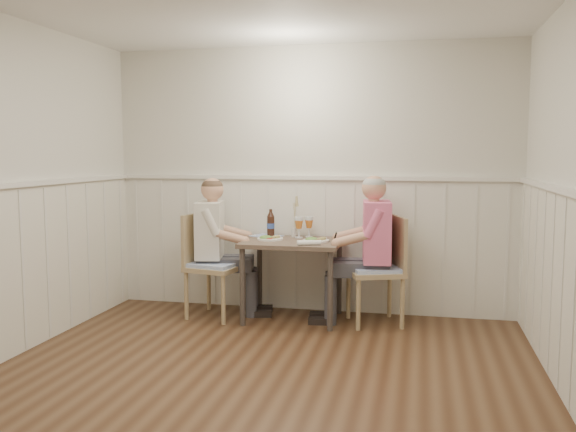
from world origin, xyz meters
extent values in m
plane|color=#422817|center=(0.00, 0.00, 0.00)|extent=(4.50, 4.50, 0.00)
cube|color=silver|center=(0.00, 2.25, 1.30)|extent=(4.00, 0.04, 2.60)
cube|color=silver|center=(0.00, -2.25, 1.30)|extent=(4.00, 0.04, 2.60)
cube|color=white|center=(0.00, 2.23, 0.65)|extent=(3.98, 0.03, 1.30)
cube|color=silver|center=(0.00, 2.22, 1.32)|extent=(3.98, 0.06, 0.04)
cube|color=#4B413A|center=(-0.09, 1.84, 0.73)|extent=(0.90, 0.70, 0.04)
cylinder|color=#3F3833|center=(-0.50, 1.54, 0.35)|extent=(0.05, 0.05, 0.71)
cylinder|color=#3F3833|center=(-0.50, 2.14, 0.35)|extent=(0.05, 0.05, 0.71)
cylinder|color=#3F3833|center=(0.31, 1.54, 0.35)|extent=(0.05, 0.05, 0.71)
cylinder|color=#3F3833|center=(0.31, 2.14, 0.35)|extent=(0.05, 0.05, 0.71)
cube|color=#9F8759|center=(0.67, 1.86, 0.48)|extent=(0.60, 0.60, 0.04)
cube|color=#5476C3|center=(0.67, 1.86, 0.52)|extent=(0.54, 0.54, 0.03)
cube|color=#9F8759|center=(0.87, 1.93, 0.74)|extent=(0.19, 0.45, 0.49)
cylinder|color=#9F8759|center=(0.93, 1.74, 0.23)|extent=(0.04, 0.04, 0.46)
cylinder|color=#9F8759|center=(0.55, 1.61, 0.23)|extent=(0.04, 0.04, 0.46)
cylinder|color=#9F8759|center=(0.79, 2.12, 0.23)|extent=(0.04, 0.04, 0.46)
cylinder|color=#9F8759|center=(0.41, 1.98, 0.23)|extent=(0.04, 0.04, 0.46)
cube|color=#9F8759|center=(-0.83, 1.77, 0.48)|extent=(0.55, 0.55, 0.04)
cube|color=#5476C3|center=(-0.83, 1.77, 0.52)|extent=(0.50, 0.50, 0.03)
cube|color=#9F8759|center=(-1.04, 1.81, 0.74)|extent=(0.13, 0.46, 0.49)
cylinder|color=#9F8759|center=(-0.98, 2.00, 0.23)|extent=(0.04, 0.04, 0.45)
cylinder|color=#9F8759|center=(-0.59, 1.92, 0.23)|extent=(0.04, 0.04, 0.45)
cylinder|color=#9F8759|center=(-1.07, 1.61, 0.23)|extent=(0.04, 0.04, 0.45)
cylinder|color=#9F8759|center=(-0.68, 1.53, 0.23)|extent=(0.04, 0.04, 0.45)
cube|color=#3F3F47|center=(0.66, 1.88, 0.23)|extent=(0.49, 0.45, 0.45)
cube|color=#3F3F47|center=(0.46, 1.86, 0.51)|extent=(0.46, 0.41, 0.13)
cube|color=pink|center=(0.66, 1.88, 0.85)|extent=(0.29, 0.47, 0.55)
sphere|color=tan|center=(0.66, 1.88, 1.25)|extent=(0.22, 0.22, 0.22)
sphere|color=#A5A5A0|center=(0.66, 1.88, 1.28)|extent=(0.21, 0.21, 0.21)
cube|color=black|center=(0.30, 1.84, 0.86)|extent=(0.02, 0.07, 0.13)
cube|color=#3F3F47|center=(-0.89, 1.85, 0.22)|extent=(0.50, 0.47, 0.44)
cube|color=#3F3F47|center=(-0.70, 1.89, 0.50)|extent=(0.47, 0.43, 0.13)
cube|color=silver|center=(-0.89, 1.85, 0.83)|extent=(0.32, 0.47, 0.54)
sphere|color=tan|center=(-0.89, 1.85, 1.22)|extent=(0.22, 0.22, 0.22)
sphere|color=#4C3828|center=(-0.89, 1.85, 1.25)|extent=(0.21, 0.21, 0.21)
cylinder|color=white|center=(0.13, 1.82, 0.76)|extent=(0.24, 0.24, 0.02)
ellipsoid|color=#3F722D|center=(0.09, 1.79, 0.79)|extent=(0.12, 0.10, 0.04)
sphere|color=tan|center=(0.18, 1.83, 0.78)|extent=(0.03, 0.03, 0.03)
cube|color=#834D51|center=(0.15, 1.88, 0.77)|extent=(0.07, 0.04, 0.01)
cylinder|color=white|center=(0.20, 1.88, 0.78)|extent=(0.05, 0.05, 0.03)
cylinder|color=white|center=(-0.31, 1.85, 0.76)|extent=(0.24, 0.24, 0.02)
ellipsoid|color=#3F722D|center=(-0.35, 1.82, 0.79)|extent=(0.12, 0.10, 0.05)
sphere|color=tan|center=(-0.26, 1.85, 0.78)|extent=(0.03, 0.03, 0.03)
cylinder|color=silver|center=(0.01, 2.09, 0.75)|extent=(0.07, 0.07, 0.01)
cylinder|color=silver|center=(0.01, 2.09, 0.80)|extent=(0.01, 0.01, 0.09)
cone|color=orange|center=(0.01, 2.09, 0.88)|extent=(0.08, 0.08, 0.08)
cylinder|color=silver|center=(0.01, 2.09, 0.93)|extent=(0.08, 0.08, 0.03)
cylinder|color=silver|center=(-0.07, 2.02, 0.75)|extent=(0.07, 0.07, 0.01)
cylinder|color=silver|center=(-0.07, 2.02, 0.80)|extent=(0.01, 0.01, 0.09)
cone|color=orange|center=(-0.07, 2.02, 0.88)|extent=(0.08, 0.08, 0.08)
cylinder|color=silver|center=(-0.07, 2.02, 0.94)|extent=(0.08, 0.08, 0.03)
cylinder|color=black|center=(-0.36, 2.08, 0.85)|extent=(0.07, 0.07, 0.19)
cone|color=black|center=(-0.36, 2.08, 0.97)|extent=(0.07, 0.07, 0.05)
cylinder|color=black|center=(-0.36, 2.08, 1.00)|extent=(0.03, 0.03, 0.03)
cylinder|color=#304A95|center=(-0.36, 2.08, 0.85)|extent=(0.07, 0.07, 0.05)
cylinder|color=white|center=(0.11, 1.58, 0.77)|extent=(0.21, 0.11, 0.05)
cylinder|color=silver|center=(-0.13, 2.07, 0.79)|extent=(0.05, 0.05, 0.09)
cylinder|color=tan|center=(-0.13, 2.07, 0.95)|extent=(0.03, 0.03, 0.28)
cone|color=tan|center=(-0.13, 2.07, 1.12)|extent=(0.04, 0.04, 0.10)
cube|color=#5476C3|center=(-0.41, 2.07, 0.75)|extent=(0.35, 0.32, 0.01)
camera|label=1|loc=(1.07, -3.65, 1.57)|focal=38.00mm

